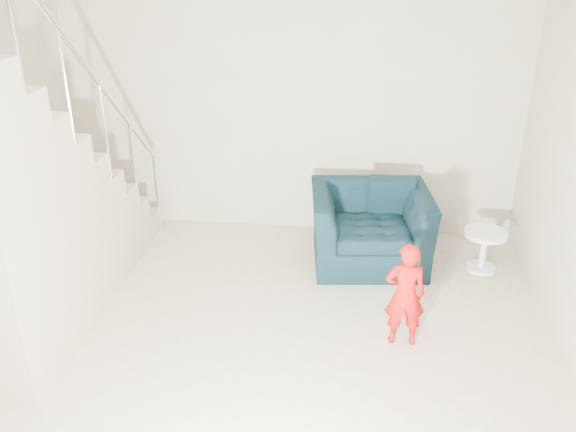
# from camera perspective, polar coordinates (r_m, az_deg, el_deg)

# --- Properties ---
(floor) EXTENTS (5.50, 5.50, 0.00)m
(floor) POSITION_cam_1_polar(r_m,az_deg,el_deg) (4.92, -3.43, -14.91)
(floor) COLOR tan
(floor) RESTS_ON ground
(ceiling) EXTENTS (5.50, 5.50, 0.00)m
(ceiling) POSITION_cam_1_polar(r_m,az_deg,el_deg) (3.81, -4.51, 18.07)
(ceiling) COLOR silver
(ceiling) RESTS_ON back_wall
(back_wall) EXTENTS (5.00, 0.00, 5.00)m
(back_wall) POSITION_cam_1_polar(r_m,az_deg,el_deg) (6.75, 0.23, 9.47)
(back_wall) COLOR #A69B87
(back_wall) RESTS_ON floor
(armchair) EXTENTS (1.30, 1.17, 0.78)m
(armchair) POSITION_cam_1_polar(r_m,az_deg,el_deg) (6.37, 7.64, -1.01)
(armchair) COLOR black
(armchair) RESTS_ON floor
(toddler) EXTENTS (0.35, 0.24, 0.93)m
(toddler) POSITION_cam_1_polar(r_m,az_deg,el_deg) (5.11, 10.89, -7.24)
(toddler) COLOR #9A040E
(toddler) RESTS_ON floor
(side_table) EXTENTS (0.43, 0.43, 0.43)m
(side_table) POSITION_cam_1_polar(r_m,az_deg,el_deg) (6.50, 17.88, -2.51)
(side_table) COLOR white
(side_table) RESTS_ON floor
(staircase) EXTENTS (1.02, 3.03, 3.62)m
(staircase) POSITION_cam_1_polar(r_m,az_deg,el_deg) (5.51, -23.62, -0.84)
(staircase) COLOR #ADA089
(staircase) RESTS_ON floor
(cushion) EXTENTS (0.47, 0.23, 0.47)m
(cushion) POSITION_cam_1_polar(r_m,az_deg,el_deg) (6.53, 9.61, 1.82)
(cushion) COLOR black
(cushion) RESTS_ON armchair
(throw) EXTENTS (0.05, 0.46, 0.52)m
(throw) POSITION_cam_1_polar(r_m,az_deg,el_deg) (6.30, 3.44, -0.09)
(throw) COLOR black
(throw) RESTS_ON armchair
(phone) EXTENTS (0.03, 0.05, 0.10)m
(phone) POSITION_cam_1_polar(r_m,az_deg,el_deg) (4.93, 12.19, -4.00)
(phone) COLOR black
(phone) RESTS_ON toddler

